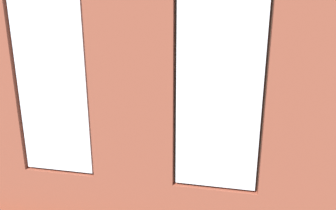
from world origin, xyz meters
name	(u,v)px	position (x,y,z in m)	size (l,w,h in m)	color
ground_plane	(173,154)	(0.00, 0.00, -0.05)	(6.47, 5.42, 0.10)	brown
brick_wall_with_windows	(132,96)	(0.00, 2.33, 1.65)	(5.87, 0.30, 3.35)	brown
white_wall_right	(25,63)	(2.89, 0.20, 1.68)	(0.10, 4.42, 3.35)	white
couch_by_window	(99,172)	(0.75, 1.68, 0.33)	(1.77, 0.87, 0.80)	black
couch_left	(302,155)	(-2.24, 0.43, 0.33)	(1.00, 1.81, 0.80)	black
coffee_table	(171,133)	(0.03, 0.02, 0.38)	(1.54, 0.71, 0.43)	#A87547
cup_ceramic	(194,128)	(-0.40, -0.10, 0.49)	(0.09, 0.09, 0.10)	#4C4C51
candle_jar	(146,129)	(0.49, 0.13, 0.48)	(0.08, 0.08, 0.09)	#B7333D
table_plant_small	(171,123)	(0.03, 0.02, 0.58)	(0.18, 0.18, 0.28)	#9E5638
remote_black	(176,133)	(-0.09, 0.13, 0.44)	(0.05, 0.17, 0.02)	black
remote_gray	(162,128)	(0.22, -0.07, 0.44)	(0.05, 0.17, 0.02)	#59595B
media_console	(61,123)	(2.59, -0.34, 0.29)	(1.08, 0.42, 0.58)	black
tv_flatscreen	(58,94)	(2.59, -0.34, 0.96)	(1.07, 0.20, 0.75)	black
papasan_chair	(180,108)	(0.14, -1.64, 0.44)	(1.06, 1.06, 0.68)	olive
potted_plant_between_couches	(193,148)	(-0.59, 1.64, 0.81)	(0.96, 0.97, 1.24)	brown
potted_plant_mid_room_small	(220,119)	(-0.85, -1.13, 0.37)	(0.37, 0.37, 0.53)	#9E5638
potted_plant_by_left_couch	(268,125)	(-1.84, -0.90, 0.38)	(0.42, 0.42, 0.57)	brown
potted_plant_corner_near_left	(290,102)	(-2.38, -1.72, 0.69)	(1.10, 1.05, 1.21)	beige
potted_plant_near_tv	(56,116)	(2.03, 0.65, 0.79)	(0.92, 0.95, 1.39)	brown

